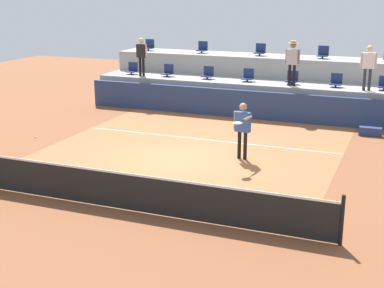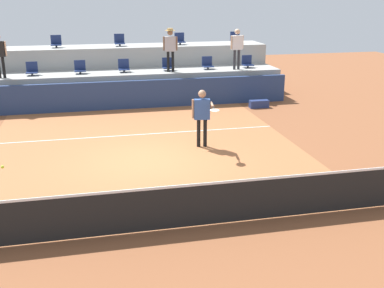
% 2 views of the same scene
% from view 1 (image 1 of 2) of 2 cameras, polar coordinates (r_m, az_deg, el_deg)
% --- Properties ---
extents(ground_plane, '(40.00, 40.00, 0.00)m').
position_cam_1_polar(ground_plane, '(16.49, -1.33, -1.66)').
color(ground_plane, brown).
extents(court_inner_paint, '(9.00, 10.00, 0.01)m').
position_cam_1_polar(court_inner_paint, '(17.38, -0.04, -0.73)').
color(court_inner_paint, '#A36038').
rests_on(court_inner_paint, ground_plane).
extents(court_service_line, '(9.00, 0.06, 0.00)m').
position_cam_1_polar(court_service_line, '(18.63, 1.56, 0.43)').
color(court_service_line, silver).
rests_on(court_service_line, ground_plane).
extents(tennis_net, '(10.48, 0.08, 1.07)m').
position_cam_1_polar(tennis_net, '(12.95, -8.30, -4.51)').
color(tennis_net, black).
rests_on(tennis_net, ground_plane).
extents(sponsor_backboard, '(13.00, 0.16, 1.10)m').
position_cam_1_polar(sponsor_backboard, '(21.83, 4.85, 4.15)').
color(sponsor_backboard, navy).
rests_on(sponsor_backboard, ground_plane).
extents(seating_tier_lower, '(13.00, 1.80, 1.25)m').
position_cam_1_polar(seating_tier_lower, '(23.04, 5.81, 4.94)').
color(seating_tier_lower, '#9E9E99').
rests_on(seating_tier_lower, ground_plane).
extents(seating_tier_upper, '(13.00, 1.80, 2.10)m').
position_cam_1_polar(seating_tier_upper, '(24.67, 7.01, 6.64)').
color(seating_tier_upper, '#9E9E99').
rests_on(seating_tier_upper, ground_plane).
extents(stadium_chair_lower_far_left, '(0.44, 0.40, 0.52)m').
position_cam_1_polar(stadium_chair_lower_far_left, '(24.81, -6.20, 7.68)').
color(stadium_chair_lower_far_left, '#2D2D33').
rests_on(stadium_chair_lower_far_left, seating_tier_lower).
extents(stadium_chair_lower_left, '(0.44, 0.40, 0.52)m').
position_cam_1_polar(stadium_chair_lower_left, '(24.05, -2.51, 7.50)').
color(stadium_chair_lower_left, '#2D2D33').
rests_on(stadium_chair_lower_left, seating_tier_lower).
extents(stadium_chair_lower_mid_left, '(0.44, 0.40, 0.52)m').
position_cam_1_polar(stadium_chair_lower_mid_left, '(23.36, 1.65, 7.26)').
color(stadium_chair_lower_mid_left, '#2D2D33').
rests_on(stadium_chair_lower_mid_left, seating_tier_lower).
extents(stadium_chair_lower_center, '(0.44, 0.40, 0.52)m').
position_cam_1_polar(stadium_chair_lower_center, '(22.83, 5.80, 6.98)').
color(stadium_chair_lower_center, '#2D2D33').
rests_on(stadium_chair_lower_center, seating_tier_lower).
extents(stadium_chair_lower_mid_right, '(0.44, 0.40, 0.52)m').
position_cam_1_polar(stadium_chair_lower_mid_right, '(22.41, 10.30, 6.64)').
color(stadium_chair_lower_mid_right, '#2D2D33').
rests_on(stadium_chair_lower_mid_right, seating_tier_lower).
extents(stadium_chair_lower_right, '(0.44, 0.40, 0.52)m').
position_cam_1_polar(stadium_chair_lower_right, '(22.14, 14.65, 6.27)').
color(stadium_chair_lower_right, '#2D2D33').
rests_on(stadium_chair_lower_right, seating_tier_lower).
extents(stadium_chair_upper_far_left, '(0.44, 0.40, 0.52)m').
position_cam_1_polar(stadium_chair_upper_far_left, '(26.31, -4.45, 10.06)').
color(stadium_chair_upper_far_left, '#2D2D33').
rests_on(stadium_chair_upper_far_left, seating_tier_upper).
extents(stadium_chair_upper_left, '(0.44, 0.40, 0.52)m').
position_cam_1_polar(stadium_chair_upper_left, '(25.25, 1.07, 9.86)').
color(stadium_chair_upper_left, '#2D2D33').
rests_on(stadium_chair_upper_left, seating_tier_upper).
extents(stadium_chair_upper_center, '(0.44, 0.40, 0.52)m').
position_cam_1_polar(stadium_chair_upper_center, '(24.44, 7.04, 9.54)').
color(stadium_chair_upper_center, '#2D2D33').
rests_on(stadium_chair_upper_center, seating_tier_upper).
extents(stadium_chair_upper_right, '(0.44, 0.40, 0.52)m').
position_cam_1_polar(stadium_chair_upper_right, '(23.90, 13.37, 9.10)').
color(stadium_chair_upper_right, '#2D2D33').
rests_on(stadium_chair_upper_right, seating_tier_upper).
extents(tennis_player, '(0.59, 1.25, 1.71)m').
position_cam_1_polar(tennis_player, '(16.35, 5.23, 1.94)').
color(tennis_player, black).
rests_on(tennis_player, ground_plane).
extents(spectator_in_grey, '(0.58, 0.27, 1.64)m').
position_cam_1_polar(spectator_in_grey, '(24.06, -5.23, 9.30)').
color(spectator_in_grey, black).
rests_on(spectator_in_grey, seating_tier_lower).
extents(spectator_with_hat, '(0.59, 0.47, 1.74)m').
position_cam_1_polar(spectator_with_hat, '(21.90, 10.33, 8.69)').
color(spectator_with_hat, black).
rests_on(spectator_with_hat, seating_tier_lower).
extents(spectator_in_white, '(0.59, 0.25, 1.67)m').
position_cam_1_polar(spectator_in_white, '(21.54, 17.74, 7.90)').
color(spectator_in_white, '#2D2D33').
rests_on(spectator_in_white, seating_tier_lower).
extents(tennis_ball, '(0.07, 0.07, 0.07)m').
position_cam_1_polar(tennis_ball, '(15.90, -15.84, 0.64)').
color(tennis_ball, '#CCE033').
extents(equipment_bag, '(0.76, 0.28, 0.30)m').
position_cam_1_polar(equipment_bag, '(20.11, 17.92, 1.23)').
color(equipment_bag, navy).
rests_on(equipment_bag, ground_plane).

